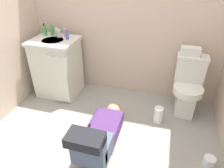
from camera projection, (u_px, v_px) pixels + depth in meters
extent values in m
cube|color=#99968A|center=(102.00, 135.00, 2.36)|extent=(3.07, 2.99, 0.04)
cube|color=beige|center=(126.00, 8.00, 2.57)|extent=(2.73, 0.08, 2.40)
cube|color=silver|center=(185.00, 100.00, 2.59)|extent=(0.22, 0.30, 0.38)
cylinder|color=silver|center=(188.00, 90.00, 2.44)|extent=(0.35, 0.35, 0.08)
cube|color=silver|center=(190.00, 71.00, 2.51)|extent=(0.34, 0.17, 0.34)
cube|color=silver|center=(193.00, 57.00, 2.41)|extent=(0.36, 0.19, 0.03)
cube|color=silver|center=(58.00, 69.00, 2.90)|extent=(0.56, 0.48, 0.78)
cube|color=silver|center=(54.00, 41.00, 2.69)|extent=(0.60, 0.52, 0.04)
cylinder|color=silver|center=(53.00, 42.00, 2.68)|extent=(0.28, 0.28, 0.05)
cube|color=silver|center=(59.00, 80.00, 2.67)|extent=(0.26, 0.03, 0.66)
cylinder|color=silver|center=(58.00, 33.00, 2.77)|extent=(0.02, 0.02, 0.10)
cube|color=#512D6B|center=(106.00, 129.00, 2.30)|extent=(0.29, 0.52, 0.17)
sphere|color=tan|center=(114.00, 111.00, 2.56)|extent=(0.19, 0.19, 0.19)
cube|color=slate|center=(95.00, 147.00, 1.95)|extent=(0.31, 0.28, 0.20)
cube|color=slate|center=(88.00, 150.00, 1.78)|extent=(0.31, 0.12, 0.32)
cube|color=black|center=(85.00, 139.00, 1.65)|extent=(0.31, 0.19, 0.09)
cylinder|color=#512D6B|center=(95.00, 119.00, 2.49)|extent=(0.08, 0.30, 0.08)
cube|color=silver|center=(190.00, 51.00, 2.39)|extent=(0.22, 0.11, 0.10)
cylinder|color=#489F50|center=(45.00, 31.00, 2.79)|extent=(0.06, 0.06, 0.13)
cylinder|color=black|center=(44.00, 25.00, 2.74)|extent=(0.02, 0.02, 0.04)
cylinder|color=#4DA147|center=(52.00, 30.00, 2.80)|extent=(0.05, 0.05, 0.14)
cylinder|color=silver|center=(56.00, 32.00, 2.78)|extent=(0.04, 0.04, 0.11)
cylinder|color=white|center=(59.00, 33.00, 2.72)|extent=(0.05, 0.05, 0.11)
cylinder|color=pink|center=(66.00, 33.00, 2.75)|extent=(0.06, 0.06, 0.11)
cylinder|color=#436BB1|center=(67.00, 34.00, 2.65)|extent=(0.04, 0.04, 0.13)
cylinder|color=white|center=(158.00, 115.00, 2.47)|extent=(0.11, 0.11, 0.21)
cylinder|color=white|center=(209.00, 161.00, 1.97)|extent=(0.11, 0.11, 0.10)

